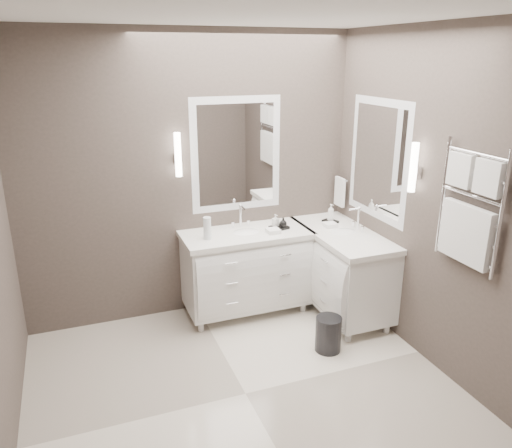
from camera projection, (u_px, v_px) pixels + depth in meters
name	position (u px, v px, depth m)	size (l,w,h in m)	color
floor	(246.00, 394.00, 3.82)	(3.20, 3.00, 0.01)	silver
ceiling	(242.00, 11.00, 2.94)	(3.20, 3.00, 0.01)	white
wall_back	(191.00, 179.00, 4.71)	(3.20, 0.01, 2.70)	#473D38
wall_front	(366.00, 340.00, 2.05)	(3.20, 0.01, 2.70)	#473D38
wall_right	(436.00, 204.00, 3.92)	(0.01, 3.00, 2.70)	#473D38
vanity_back	(246.00, 267.00, 4.90)	(1.24, 0.59, 0.97)	white
vanity_right	(341.00, 266.00, 4.90)	(0.59, 1.24, 0.97)	white
mirror_back	(236.00, 155.00, 4.79)	(0.90, 0.02, 1.10)	white
mirror_right	(378.00, 160.00, 4.56)	(0.02, 0.90, 1.10)	white
sconce_back	(178.00, 156.00, 4.52)	(0.06, 0.06, 0.40)	white
sconce_right	(413.00, 168.00, 4.01)	(0.06, 0.06, 0.40)	white
towel_bar_corner	(340.00, 191.00, 5.18)	(0.03, 0.22, 0.30)	white
towel_ladder	(469.00, 213.00, 3.54)	(0.06, 0.58, 0.90)	white
waste_bin	(328.00, 334.00, 4.33)	(0.23, 0.23, 0.32)	black
amenity_tray_back	(279.00, 227.00, 4.86)	(0.17, 0.13, 0.03)	black
amenity_tray_right	(330.00, 221.00, 5.05)	(0.11, 0.14, 0.02)	black
water_bottle	(207.00, 228.00, 4.56)	(0.07, 0.07, 0.21)	silver
soap_bottle_a	(275.00, 220.00, 4.84)	(0.05, 0.05, 0.12)	white
soap_bottle_b	(283.00, 222.00, 4.82)	(0.07, 0.07, 0.09)	black
soap_bottle_c	(331.00, 212.00, 5.01)	(0.07, 0.07, 0.17)	white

